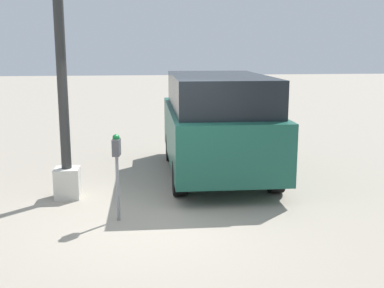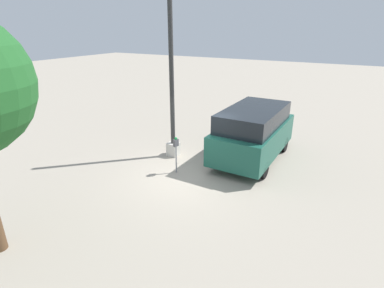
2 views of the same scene
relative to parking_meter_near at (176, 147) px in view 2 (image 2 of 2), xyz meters
name	(u,v)px [view 2 (image 2 of 2)]	position (x,y,z in m)	size (l,w,h in m)	color
ground_plane	(188,176)	(-0.03, -0.51, -1.02)	(80.00, 80.00, 0.00)	gray
parking_meter_near	(176,147)	(0.00, 0.00, 0.00)	(0.21, 0.14, 1.38)	gray
lamp_post	(172,96)	(1.29, 0.95, 1.47)	(0.44, 0.44, 6.84)	beige
parked_van	(253,132)	(2.56, -2.01, 0.12)	(4.58, 2.14, 2.13)	#195142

